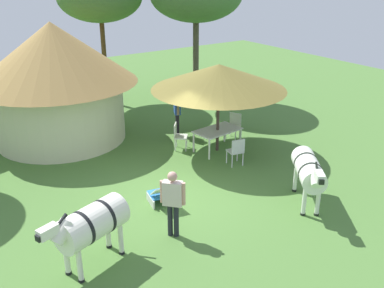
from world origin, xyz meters
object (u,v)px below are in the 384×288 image
object	(u,v)px
patio_chair_east_end	(178,135)
patio_chair_west_end	(234,124)
thatched_hut	(56,76)
patio_dining_table	(217,132)
striped_lounge_chair	(161,195)
zebra_by_umbrella	(90,224)
standing_watcher	(173,198)
zebra_nearest_camera	(309,171)
guest_beside_umbrella	(177,109)
shade_umbrella	(219,77)
patio_chair_near_hut	(236,150)

from	to	relation	value
patio_chair_east_end	patio_chair_west_end	world-z (taller)	same
patio_chair_east_end	thatched_hut	bearing A→B (deg)	-98.17
patio_dining_table	striped_lounge_chair	size ratio (longest dim) A/B	1.84
thatched_hut	zebra_by_umbrella	xyz separation A→B (m)	(-1.93, -7.32, -1.28)
standing_watcher	striped_lounge_chair	xyz separation A→B (m)	(0.51, 1.43, -0.73)
thatched_hut	patio_chair_west_end	size ratio (longest dim) A/B	6.17
zebra_nearest_camera	guest_beside_umbrella	bearing A→B (deg)	-52.18
standing_watcher	patio_chair_west_end	bearing A→B (deg)	84.76
patio_chair_west_end	zebra_by_umbrella	size ratio (longest dim) A/B	0.43
shade_umbrella	zebra_by_umbrella	bearing A→B (deg)	-150.24
thatched_hut	shade_umbrella	world-z (taller)	thatched_hut
shade_umbrella	zebra_by_umbrella	xyz separation A→B (m)	(-5.84, -3.34, -1.53)
shade_umbrella	striped_lounge_chair	size ratio (longest dim) A/B	4.91
patio_chair_east_end	guest_beside_umbrella	xyz separation A→B (m)	(0.66, 1.10, 0.49)
patio_chair_west_end	guest_beside_umbrella	distance (m)	2.11
zebra_by_umbrella	patio_chair_near_hut	bearing A→B (deg)	-88.74
shade_umbrella	patio_chair_west_end	size ratio (longest dim) A/B	4.83
patio_dining_table	striped_lounge_chair	bearing A→B (deg)	-150.00
zebra_nearest_camera	zebra_by_umbrella	bearing A→B (deg)	28.85
standing_watcher	zebra_by_umbrella	bearing A→B (deg)	-134.30
striped_lounge_chair	zebra_nearest_camera	xyz separation A→B (m)	(3.13, -2.18, 0.71)
shade_umbrella	guest_beside_umbrella	distance (m)	2.47
patio_chair_near_hut	striped_lounge_chair	bearing A→B (deg)	-156.93
thatched_hut	patio_chair_west_end	bearing A→B (deg)	-33.84
striped_lounge_chair	guest_beside_umbrella	bearing A→B (deg)	63.59
patio_chair_near_hut	zebra_by_umbrella	size ratio (longest dim) A/B	0.43
patio_dining_table	standing_watcher	size ratio (longest dim) A/B	0.99
standing_watcher	striped_lounge_chair	distance (m)	1.69
patio_dining_table	guest_beside_umbrella	size ratio (longest dim) A/B	0.97
shade_umbrella	patio_dining_table	distance (m)	1.86
patio_chair_east_end	zebra_by_umbrella	size ratio (longest dim) A/B	0.43
guest_beside_umbrella	striped_lounge_chair	bearing A→B (deg)	167.86
patio_dining_table	zebra_nearest_camera	size ratio (longest dim) A/B	0.84
patio_dining_table	guest_beside_umbrella	bearing A→B (deg)	100.32
patio_chair_near_hut	zebra_nearest_camera	world-z (taller)	zebra_nearest_camera
patio_chair_west_end	thatched_hut	bearing A→B (deg)	30.81
guest_beside_umbrella	patio_dining_table	bearing A→B (deg)	-143.79
shade_umbrella	thatched_hut	bearing A→B (deg)	134.55
zebra_by_umbrella	patio_chair_east_end	bearing A→B (deg)	-68.13
thatched_hut	guest_beside_umbrella	world-z (taller)	thatched_hut
patio_chair_near_hut	patio_chair_east_end	bearing A→B (deg)	120.92
patio_dining_table	zebra_nearest_camera	bearing A→B (deg)	-93.56
patio_chair_near_hut	standing_watcher	size ratio (longest dim) A/B	0.55
striped_lounge_chair	patio_chair_east_end	bearing A→B (deg)	61.20
patio_dining_table	patio_chair_west_end	bearing A→B (deg)	25.34
shade_umbrella	guest_beside_umbrella	size ratio (longest dim) A/B	2.58
thatched_hut	patio_chair_west_end	world-z (taller)	thatched_hut
thatched_hut	zebra_nearest_camera	distance (m)	9.00
patio_chair_near_hut	standing_watcher	xyz separation A→B (m)	(-3.64, -2.10, 0.47)
patio_chair_west_end	zebra_nearest_camera	world-z (taller)	zebra_nearest_camera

